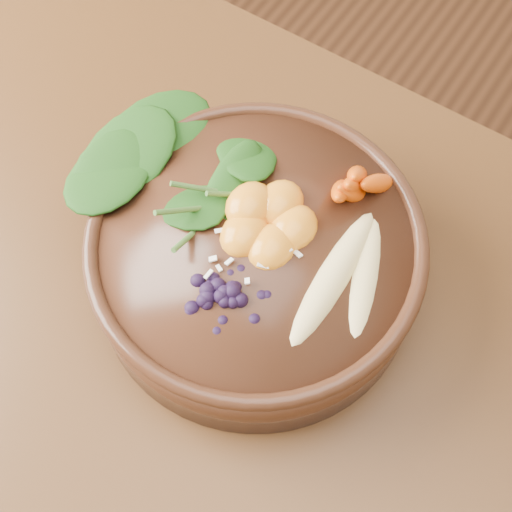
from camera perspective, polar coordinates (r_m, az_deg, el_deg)
stoneware_bowl at (r=0.72m, az=0.00°, el=-0.37°), size 0.36×0.36×0.09m
kale_heap at (r=0.70m, az=-1.21°, el=8.33°), size 0.24×0.22×0.05m
carrot_cluster at (r=0.67m, az=7.98°, el=7.07°), size 0.08×0.08×0.09m
banana_halves at (r=0.65m, az=7.63°, el=-1.02°), size 0.09×0.19×0.03m
mandarin_cluster at (r=0.67m, az=0.96°, el=3.36°), size 0.11×0.11×0.04m
blueberry_pile at (r=0.63m, az=-2.53°, el=-2.66°), size 0.16×0.13×0.05m
coconut_flakes at (r=0.66m, az=-0.71°, el=-0.10°), size 0.11×0.09×0.01m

